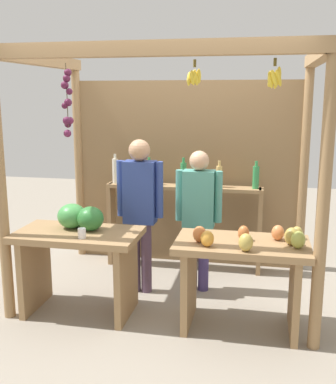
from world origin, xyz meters
name	(u,v)px	position (x,y,z in m)	size (l,w,h in m)	color
ground_plane	(171,289)	(0.00, 0.00, 0.00)	(12.00, 12.00, 0.00)	gray
market_stall	(179,153)	(0.00, 0.41, 1.42)	(2.85, 1.90, 2.44)	#99754C
fruit_counter_left	(79,247)	(-0.75, -0.65, 0.64)	(1.15, 0.64, 1.03)	#99754C
fruit_counter_right	(243,265)	(0.77, -0.68, 0.59)	(1.15, 0.64, 0.95)	#99754C
bottle_shelf_unit	(183,204)	(0.01, 0.67, 0.78)	(1.82, 0.22, 1.35)	#99754C
vendor_man	(140,203)	(-0.31, -0.09, 0.96)	(0.48, 0.22, 1.60)	#543E54
vendor_woman	(199,209)	(0.27, 0.06, 0.88)	(0.48, 0.20, 1.48)	#443873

